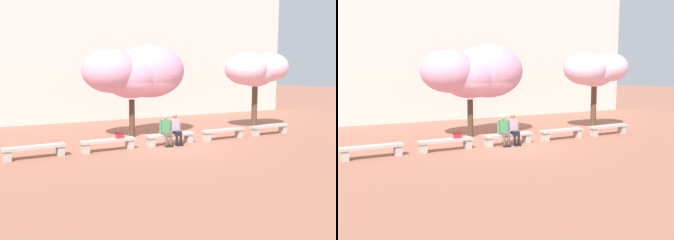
{
  "view_description": "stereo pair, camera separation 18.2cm",
  "coord_description": "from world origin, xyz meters",
  "views": [
    {
      "loc": [
        -7.65,
        -14.01,
        3.08
      ],
      "look_at": [
        0.0,
        0.2,
        1.0
      ],
      "focal_mm": 42.0,
      "sensor_mm": 36.0,
      "label": 1
    },
    {
      "loc": [
        -7.49,
        -14.09,
        3.08
      ],
      "look_at": [
        0.0,
        0.2,
        1.0
      ],
      "focal_mm": 42.0,
      "sensor_mm": 36.0,
      "label": 2
    }
  ],
  "objects": [
    {
      "name": "building_facade",
      "position": [
        0.0,
        10.66,
        4.76
      ],
      "size": [
        28.0,
        4.0,
        9.51
      ],
      "primitive_type": "cube",
      "color": "beige",
      "rests_on": "ground"
    },
    {
      "name": "person_seated_right",
      "position": [
        0.22,
        -0.05,
        0.7
      ],
      "size": [
        0.51,
        0.7,
        1.29
      ],
      "color": "black",
      "rests_on": "ground"
    },
    {
      "name": "stone_bench_center",
      "position": [
        0.0,
        0.0,
        0.31
      ],
      "size": [
        2.14,
        0.47,
        0.45
      ],
      "color": "#ADA89E",
      "rests_on": "ground"
    },
    {
      "name": "cherry_tree_main",
      "position": [
        -0.46,
        2.45,
        2.94
      ],
      "size": [
        4.89,
        2.85,
        4.22
      ],
      "color": "#473323",
      "rests_on": "ground"
    },
    {
      "name": "stone_bench_west_end",
      "position": [
        -5.39,
        0.0,
        0.31
      ],
      "size": [
        2.14,
        0.47,
        0.45
      ],
      "color": "#ADA89E",
      "rests_on": "ground"
    },
    {
      "name": "ground_plane",
      "position": [
        0.0,
        0.0,
        0.0
      ],
      "size": [
        100.0,
        100.0,
        0.0
      ],
      "primitive_type": "plane",
      "color": "#9E604C"
    },
    {
      "name": "cherry_tree_secondary",
      "position": [
        6.0,
        1.79,
        3.07
      ],
      "size": [
        3.62,
        2.24,
        3.93
      ],
      "color": "#513828",
      "rests_on": "ground"
    },
    {
      "name": "stone_bench_near_east",
      "position": [
        2.7,
        0.0,
        0.31
      ],
      "size": [
        2.14,
        0.47,
        0.45
      ],
      "color": "#ADA89E",
      "rests_on": "ground"
    },
    {
      "name": "stone_bench_near_west",
      "position": [
        -2.7,
        0.0,
        0.31
      ],
      "size": [
        2.14,
        0.47,
        0.45
      ],
      "color": "#ADA89E",
      "rests_on": "ground"
    },
    {
      "name": "stone_bench_east_end",
      "position": [
        5.39,
        0.0,
        0.31
      ],
      "size": [
        2.14,
        0.47,
        0.45
      ],
      "color": "#ADA89E",
      "rests_on": "ground"
    },
    {
      "name": "person_seated_left",
      "position": [
        -0.23,
        -0.05,
        0.7
      ],
      "size": [
        0.51,
        0.71,
        1.29
      ],
      "color": "black",
      "rests_on": "ground"
    },
    {
      "name": "handbag",
      "position": [
        -2.22,
        -0.01,
        0.58
      ],
      "size": [
        0.3,
        0.15,
        0.34
      ],
      "color": "#A3232D",
      "rests_on": "stone_bench_near_west"
    }
  ]
}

